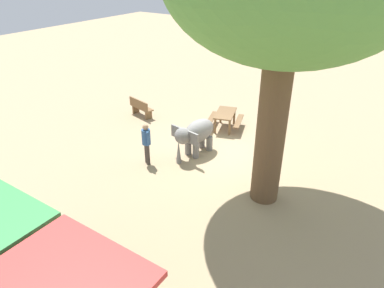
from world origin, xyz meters
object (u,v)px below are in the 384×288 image
picnic_table_near (225,117)px  wooden_bench (141,107)px  person_handler (146,141)px  elephant (195,134)px

picnic_table_near → wooden_bench: bearing=86.6°
person_handler → wooden_bench: person_handler is taller
person_handler → picnic_table_near: person_handler is taller
elephant → wooden_bench: elephant is taller
elephant → person_handler: 1.95m
elephant → picnic_table_near: elephant is taller
person_handler → elephant: bearing=-2.4°
wooden_bench → elephant: bearing=-8.3°
person_handler → picnic_table_near: bearing=20.1°
wooden_bench → picnic_table_near: (-4.08, -1.05, 0.12)m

